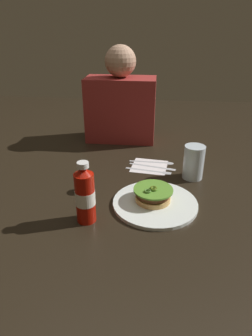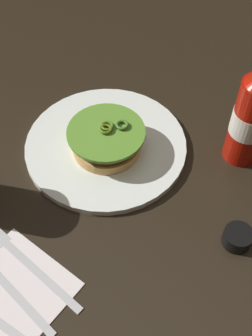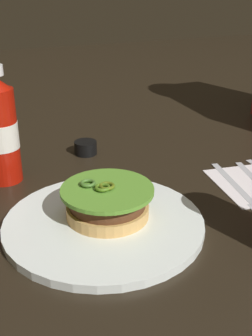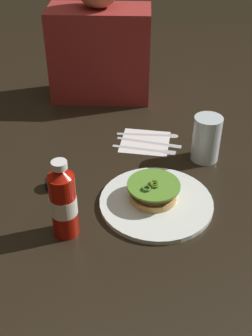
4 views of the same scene
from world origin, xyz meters
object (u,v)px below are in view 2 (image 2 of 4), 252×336
dinner_plate (106,145)px  fork_utensil (25,260)px  napkin (12,291)px  butter_knife (1,279)px  condiment_cup (238,237)px  burger_sandwich (107,140)px  ketchup_bottle (251,118)px

dinner_plate → fork_utensil: bearing=93.9°
napkin → butter_knife: bearing=-12.7°
butter_knife → condiment_cup: bearing=-139.2°
burger_sandwich → napkin: 0.29m
burger_sandwich → ketchup_bottle: ketchup_bottle is taller
condiment_cup → fork_utensil: condiment_cup is taller
dinner_plate → burger_sandwich: bearing=132.7°
burger_sandwich → dinner_plate: bearing=-47.3°
dinner_plate → burger_sandwich: size_ratio=2.15×
ketchup_bottle → fork_utensil: size_ratio=1.04×
condiment_cup → napkin: size_ratio=0.30×
dinner_plate → butter_knife: dinner_plate is taller
butter_knife → dinner_plate: bearing=-89.0°
condiment_cup → napkin: bearing=44.3°
dinner_plate → ketchup_bottle: 0.26m
dinner_plate → condiment_cup: bearing=168.0°
butter_knife → burger_sandwich: bearing=-90.7°
condiment_cup → napkin: condiment_cup is taller
ketchup_bottle → condiment_cup: (-0.06, 0.17, -0.08)m
dinner_plate → condiment_cup: condiment_cup is taller
burger_sandwich → ketchup_bottle: size_ratio=0.67×
ketchup_bottle → butter_knife: bearing=62.5°
fork_utensil → dinner_plate: bearing=-86.1°
ketchup_bottle → fork_utensil: 0.42m
condiment_cup → fork_utensil: bearing=36.7°
condiment_cup → ketchup_bottle: bearing=-70.1°
dinner_plate → napkin: (-0.03, 0.30, -0.00)m
burger_sandwich → condiment_cup: 0.27m
dinner_plate → burger_sandwich: 0.03m
dinner_plate → napkin: dinner_plate is taller
burger_sandwich → napkin: (-0.02, 0.29, -0.03)m
ketchup_bottle → condiment_cup: ketchup_bottle is taller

